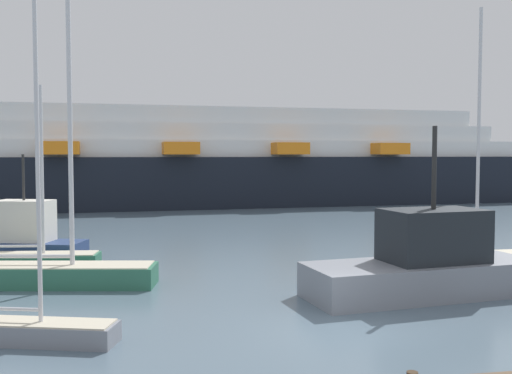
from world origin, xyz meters
The scene contains 8 objects.
ground_plane centered at (0.00, 0.00, 0.00)m, with size 600.00×600.00×0.00m, color slate.
sailboat_0 centered at (8.55, 8.51, 0.49)m, with size 6.21×1.91×11.44m.
sailboat_1 centered at (-8.58, 0.65, 0.47)m, with size 4.92×2.40×9.54m.
sailboat_2 centered at (-8.85, 7.55, 0.65)m, with size 7.64×3.00×13.12m.
sailboat_3 centered at (-10.33, 10.87, 0.46)m, with size 5.67×1.99×7.94m.
fishing_boat_0 centered at (4.25, 3.72, 1.11)m, with size 8.72×4.02×6.00m.
fishing_boat_1 centered at (-11.40, 13.67, 1.03)m, with size 6.47×3.60×4.99m.
cruise_ship centered at (-8.33, 42.52, 4.33)m, with size 86.83×18.59×13.70m.
Camera 1 is at (-5.32, -15.65, 5.01)m, focal length 41.52 mm.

